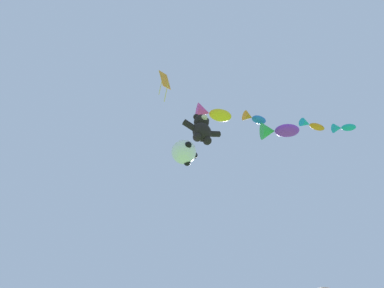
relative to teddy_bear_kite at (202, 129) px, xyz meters
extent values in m
ellipsoid|color=black|center=(0.00, 0.01, -0.26)|extent=(0.93, 0.79, 1.13)
sphere|color=black|center=(0.00, 0.01, 0.58)|extent=(0.78, 0.78, 0.78)
sphere|color=beige|center=(0.00, -0.32, 0.52)|extent=(0.33, 0.33, 0.33)
sphere|color=black|center=(-0.28, 0.01, 0.88)|extent=(0.32, 0.32, 0.32)
cylinder|color=black|center=(-0.67, 0.01, -0.07)|extent=(0.67, 0.30, 0.53)
sphere|color=black|center=(-0.25, 0.01, -0.80)|extent=(0.42, 0.42, 0.42)
sphere|color=black|center=(0.28, 0.01, 0.88)|extent=(0.32, 0.32, 0.32)
cylinder|color=black|center=(0.67, 0.01, -0.07)|extent=(0.67, 0.30, 0.53)
sphere|color=black|center=(0.25, 0.01, -0.80)|extent=(0.42, 0.42, 0.42)
sphere|color=white|center=(-0.80, 0.25, -1.82)|extent=(1.07, 1.07, 1.07)
sphere|color=black|center=(-0.31, 0.25, -1.82)|extent=(0.30, 0.30, 0.30)
sphere|color=black|center=(-0.90, 0.58, -1.47)|extent=(0.30, 0.30, 0.30)
sphere|color=black|center=(-0.80, -0.23, -1.89)|extent=(0.30, 0.30, 0.30)
sphere|color=black|center=(-0.56, 0.42, -2.21)|extent=(0.30, 0.30, 0.30)
ellipsoid|color=yellow|center=(1.82, 0.90, 3.58)|extent=(1.58, 1.07, 0.70)
cone|color=#E53F9E|center=(0.71, 1.11, 3.58)|extent=(0.97, 1.16, 1.04)
sphere|color=black|center=(2.28, 0.82, 3.77)|extent=(0.18, 0.18, 0.18)
ellipsoid|color=blue|center=(4.43, 0.39, 3.91)|extent=(1.03, 0.62, 0.47)
cone|color=orange|center=(3.66, 0.44, 3.91)|extent=(0.59, 0.73, 0.70)
sphere|color=black|center=(4.75, 0.38, 4.04)|extent=(0.12, 0.12, 0.12)
ellipsoid|color=purple|center=(6.07, -0.04, 3.06)|extent=(1.77, 1.47, 0.76)
cone|color=green|center=(5.00, 0.48, 3.06)|extent=(1.24, 1.37, 1.11)
sphere|color=black|center=(6.52, -0.25, 3.26)|extent=(0.20, 0.20, 0.20)
ellipsoid|color=orange|center=(8.43, -0.62, 4.03)|extent=(1.19, 0.55, 0.40)
cone|color=#19ADB2|center=(7.54, -0.55, 4.03)|extent=(0.68, 0.63, 0.59)
sphere|color=black|center=(8.80, -0.64, 4.13)|extent=(0.10, 0.10, 0.10)
ellipsoid|color=#19ADB2|center=(10.33, -1.47, 3.91)|extent=(1.08, 0.89, 0.43)
cone|color=#19ADB2|center=(9.67, -1.13, 3.91)|extent=(0.76, 0.81, 0.64)
sphere|color=black|center=(10.60, -1.61, 4.03)|extent=(0.11, 0.11, 0.11)
cube|color=orange|center=(-2.19, 0.09, 3.70)|extent=(1.05, 0.89, 1.36)
cylinder|color=yellow|center=(-2.36, 0.08, 2.59)|extent=(0.03, 0.12, 1.34)
cylinder|color=yellow|center=(-2.02, 0.05, 2.38)|extent=(0.03, 0.25, 1.77)
camera|label=1|loc=(-3.34, -6.56, -10.13)|focal=24.00mm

